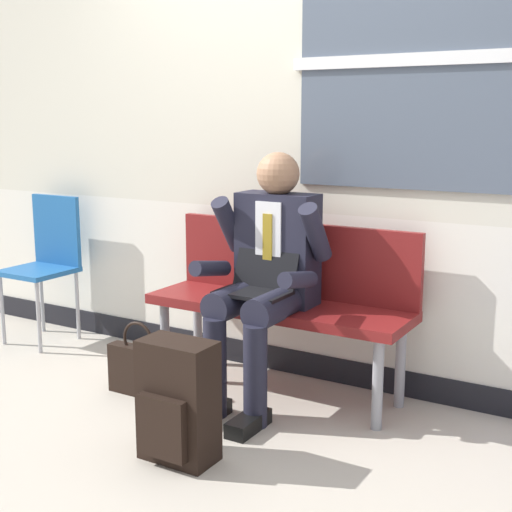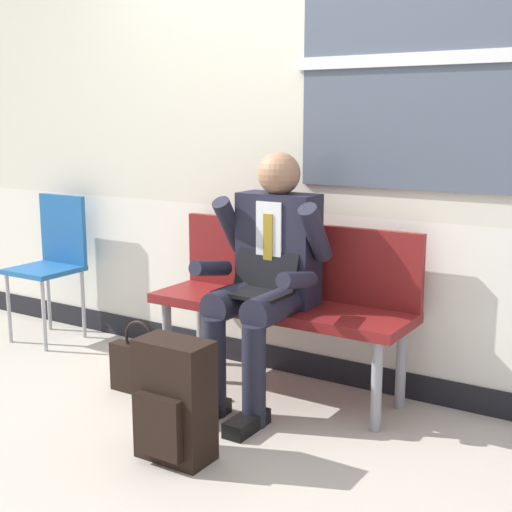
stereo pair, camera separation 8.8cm
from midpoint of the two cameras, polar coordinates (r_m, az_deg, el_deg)
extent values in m
plane|color=#B2A899|center=(3.47, -1.83, -12.57)|extent=(18.00, 18.00, 0.00)
cube|color=beige|center=(3.77, 3.71, 17.23)|extent=(5.97, 0.12, 1.78)
cube|color=silver|center=(3.85, 3.47, -2.00)|extent=(5.97, 0.12, 0.77)
cube|color=black|center=(3.98, 3.39, -8.34)|extent=(5.97, 0.14, 0.14)
cube|color=#4C5666|center=(3.47, 12.07, 15.23)|extent=(1.18, 0.02, 1.20)
cube|color=silver|center=(3.46, 12.01, 15.24)|extent=(1.26, 0.03, 0.06)
cube|color=maroon|center=(3.56, 1.02, -4.14)|extent=(1.36, 0.42, 0.05)
cube|color=maroon|center=(3.67, 2.43, -0.24)|extent=(1.36, 0.04, 0.38)
cylinder|color=gray|center=(3.84, -7.99, -6.85)|extent=(0.05, 0.05, 0.43)
cylinder|color=gray|center=(4.07, -5.33, -5.76)|extent=(0.05, 0.05, 0.43)
cylinder|color=gray|center=(3.26, 9.00, -10.19)|extent=(0.05, 0.05, 0.43)
cylinder|color=gray|center=(3.53, 10.85, -8.60)|extent=(0.05, 0.05, 0.43)
cylinder|color=#1E1E2D|center=(3.43, -2.33, -3.56)|extent=(0.15, 0.40, 0.15)
cylinder|color=#1E1E2D|center=(3.36, -4.08, -8.96)|extent=(0.11, 0.11, 0.48)
cube|color=black|center=(3.39, -4.62, -12.49)|extent=(0.10, 0.26, 0.07)
cylinder|color=#1E1E2D|center=(3.32, 0.87, -4.06)|extent=(0.15, 0.40, 0.15)
cylinder|color=#1E1E2D|center=(3.25, -0.85, -9.66)|extent=(0.11, 0.11, 0.48)
cube|color=black|center=(3.28, -1.40, -13.32)|extent=(0.10, 0.26, 0.07)
cube|color=#1E1E2D|center=(3.50, 1.04, 0.60)|extent=(0.40, 0.18, 0.55)
cube|color=silver|center=(3.41, 0.24, 1.18)|extent=(0.14, 0.01, 0.39)
cube|color=olive|center=(3.41, 0.18, 0.66)|extent=(0.05, 0.01, 0.33)
sphere|color=#9E7051|center=(3.45, 1.06, 6.65)|extent=(0.21, 0.21, 0.21)
cylinder|color=#1E1E2D|center=(3.55, -2.89, 2.53)|extent=(0.09, 0.25, 0.30)
cylinder|color=#1E1E2D|center=(3.44, -4.43, -1.00)|extent=(0.08, 0.27, 0.12)
cylinder|color=#1E1E2D|center=(3.31, 4.05, 1.89)|extent=(0.09, 0.25, 0.30)
cylinder|color=#1E1E2D|center=(3.20, 2.63, -1.94)|extent=(0.08, 0.27, 0.12)
cube|color=black|center=(3.33, -1.03, -3.01)|extent=(0.34, 0.22, 0.02)
cube|color=black|center=(3.42, 0.11, -0.76)|extent=(0.34, 0.08, 0.21)
cube|color=black|center=(2.97, -7.14, -11.50)|extent=(0.31, 0.18, 0.51)
cube|color=black|center=(2.92, -8.45, -13.56)|extent=(0.22, 0.04, 0.25)
cube|color=black|center=(3.69, -10.09, -9.13)|extent=(0.35, 0.08, 0.25)
torus|color=black|center=(3.64, -10.18, -6.67)|extent=(0.19, 0.02, 0.19)
cube|color=#1E5999|center=(4.60, -17.68, -1.17)|extent=(0.38, 0.38, 0.03)
cube|color=#1E5999|center=(4.67, -16.29, 2.02)|extent=(0.38, 0.03, 0.44)
cylinder|color=#A5A5AA|center=(4.67, -20.28, -4.11)|extent=(0.02, 0.02, 0.44)
cylinder|color=#A5A5AA|center=(4.43, -17.66, -4.75)|extent=(0.02, 0.02, 0.44)
cylinder|color=#A5A5AA|center=(4.87, -17.37, -3.32)|extent=(0.02, 0.02, 0.44)
cylinder|color=#A5A5AA|center=(4.64, -14.72, -3.87)|extent=(0.02, 0.02, 0.44)
camera|label=1|loc=(0.04, -90.76, -0.15)|focal=49.64mm
camera|label=2|loc=(0.04, 89.24, 0.15)|focal=49.64mm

